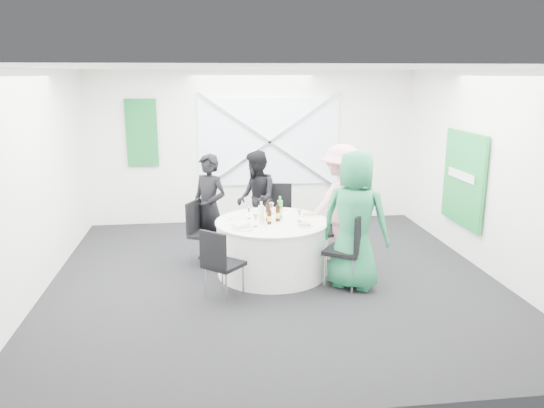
{
  "coord_description": "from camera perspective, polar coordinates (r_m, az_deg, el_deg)",
  "views": [
    {
      "loc": [
        -0.88,
        -6.76,
        2.73
      ],
      "look_at": [
        0.0,
        0.2,
        1.0
      ],
      "focal_mm": 35.0,
      "sensor_mm": 36.0,
      "label": 1
    }
  ],
  "objects": [
    {
      "name": "chair_front_right",
      "position": [
        6.9,
        8.52,
        -4.31
      ],
      "size": [
        0.64,
        0.64,
        1.01
      ],
      "rotation": [
        0.0,
        0.0,
        4.11
      ],
      "color": "black",
      "rests_on": "floor"
    },
    {
      "name": "knife_c",
      "position": [
        6.82,
        -2.5,
        -2.93
      ],
      "size": [
        0.1,
        0.13,
        0.01
      ],
      "primitive_type": "cube",
      "rotation": [
        0.0,
        0.0,
        -2.54
      ],
      "color": "silver",
      "rests_on": "banquet_table"
    },
    {
      "name": "wall_left",
      "position": [
        7.2,
        -24.2,
        1.99
      ],
      "size": [
        0.0,
        6.0,
        6.0
      ],
      "primitive_type": "plane",
      "rotation": [
        1.57,
        0.0,
        1.57
      ],
      "color": "white",
      "rests_on": "floor"
    },
    {
      "name": "knife_a",
      "position": [
        7.78,
        -1.89,
        -0.78
      ],
      "size": [
        0.15,
        0.02,
        0.01
      ],
      "primitive_type": "cube",
      "rotation": [
        0.0,
        0.0,
        1.61
      ],
      "color": "silver",
      "rests_on": "banquet_table"
    },
    {
      "name": "wine_glass_d",
      "position": [
        7.59,
        -0.06,
        -0.2
      ],
      "size": [
        0.07,
        0.07,
        0.17
      ],
      "color": "white",
      "rests_on": "banquet_table"
    },
    {
      "name": "beer_bottle_b",
      "position": [
        7.42,
        -0.4,
        -0.75
      ],
      "size": [
        0.06,
        0.06,
        0.26
      ],
      "color": "#351909",
      "rests_on": "banquet_table"
    },
    {
      "name": "wall_back",
      "position": [
        9.89,
        -2.05,
        6.12
      ],
      "size": [
        6.0,
        0.0,
        6.0
      ],
      "primitive_type": "plane",
      "rotation": [
        1.57,
        0.0,
        0.0
      ],
      "color": "white",
      "rests_on": "floor"
    },
    {
      "name": "chair_back_right",
      "position": [
        8.06,
        6.51,
        -2.32
      ],
      "size": [
        0.53,
        0.53,
        0.85
      ],
      "rotation": [
        0.0,
        0.0,
        -1.06
      ],
      "color": "black",
      "rests_on": "floor"
    },
    {
      "name": "floor",
      "position": [
        7.34,
        0.2,
        -7.98
      ],
      "size": [
        6.0,
        6.0,
        0.0
      ],
      "primitive_type": "plane",
      "color": "black",
      "rests_on": "ground"
    },
    {
      "name": "beer_bottle_a",
      "position": [
        7.26,
        -0.45,
        -1.02
      ],
      "size": [
        0.06,
        0.06,
        0.27
      ],
      "color": "#351909",
      "rests_on": "banquet_table"
    },
    {
      "name": "wall_front",
      "position": [
        4.08,
        5.69,
        -5.24
      ],
      "size": [
        6.0,
        0.0,
        6.0
      ],
      "primitive_type": "plane",
      "rotation": [
        -1.57,
        0.0,
        0.0
      ],
      "color": "white",
      "rests_on": "floor"
    },
    {
      "name": "plate_back_left",
      "position": [
        7.45,
        -3.77,
        -1.45
      ],
      "size": [
        0.26,
        0.26,
        0.01
      ],
      "color": "white",
      "rests_on": "banquet_table"
    },
    {
      "name": "green_banner",
      "position": [
        9.82,
        -13.84,
        7.45
      ],
      "size": [
        0.55,
        0.04,
        1.2
      ],
      "primitive_type": "cube",
      "color": "#125D2B",
      "rests_on": "wall_back"
    },
    {
      "name": "wine_glass_a",
      "position": [
        7.38,
        -2.48,
        -0.64
      ],
      "size": [
        0.07,
        0.07,
        0.17
      ],
      "color": "white",
      "rests_on": "banquet_table"
    },
    {
      "name": "fork_c",
      "position": [
        7.07,
        -4.25,
        -2.33
      ],
      "size": [
        0.1,
        0.13,
        0.01
      ],
      "primitive_type": "cube",
      "rotation": [
        0.0,
        0.0,
        -2.54
      ],
      "color": "silver",
      "rests_on": "banquet_table"
    },
    {
      "name": "ceiling",
      "position": [
        6.81,
        0.22,
        14.45
      ],
      "size": [
        6.0,
        6.0,
        0.0
      ],
      "primitive_type": "plane",
      "rotation": [
        3.14,
        0.0,
        0.0
      ],
      "color": "white",
      "rests_on": "wall_back"
    },
    {
      "name": "person_man_back_left",
      "position": [
        7.88,
        -6.75,
        -0.42
      ],
      "size": [
        0.7,
        0.66,
        1.6
      ],
      "primitive_type": "imported",
      "rotation": [
        0.0,
        0.0,
        -0.68
      ],
      "color": "black",
      "rests_on": "floor"
    },
    {
      "name": "green_sign",
      "position": [
        8.43,
        19.9,
        2.57
      ],
      "size": [
        0.05,
        1.2,
        1.4
      ],
      "primitive_type": "cube",
      "color": "#198C39",
      "rests_on": "wall_right"
    },
    {
      "name": "wine_glass_c",
      "position": [
        6.99,
        -1.78,
        -1.46
      ],
      "size": [
        0.07,
        0.07,
        0.17
      ],
      "color": "white",
      "rests_on": "banquet_table"
    },
    {
      "name": "person_man_back",
      "position": [
        8.47,
        -1.71,
        0.53
      ],
      "size": [
        0.47,
        0.79,
        1.56
      ],
      "primitive_type": "imported",
      "rotation": [
        0.0,
        0.0,
        -1.49
      ],
      "color": "black",
      "rests_on": "floor"
    },
    {
      "name": "person_woman_pink",
      "position": [
        7.86,
        7.41,
        0.07
      ],
      "size": [
        1.24,
        0.9,
        1.74
      ],
      "primitive_type": "imported",
      "rotation": [
        0.0,
        0.0,
        -2.76
      ],
      "color": "pink",
      "rests_on": "floor"
    },
    {
      "name": "plate_back",
      "position": [
        7.76,
        -0.01,
        -0.79
      ],
      "size": [
        0.28,
        0.28,
        0.01
      ],
      "color": "white",
      "rests_on": "banquet_table"
    },
    {
      "name": "beer_bottle_d",
      "position": [
        7.11,
        -0.29,
        -1.42
      ],
      "size": [
        0.06,
        0.06,
        0.26
      ],
      "color": "#351909",
      "rests_on": "banquet_table"
    },
    {
      "name": "beer_bottle_c",
      "position": [
        7.24,
        0.63,
        -1.06
      ],
      "size": [
        0.06,
        0.06,
        0.27
      ],
      "color": "#351909",
      "rests_on": "banquet_table"
    },
    {
      "name": "banquet_table",
      "position": [
        7.4,
        0.0,
        -4.66
      ],
      "size": [
        1.56,
        1.56,
        0.76
      ],
      "color": "silver",
      "rests_on": "floor"
    },
    {
      "name": "green_water_bottle",
      "position": [
        7.36,
        0.86,
        -0.64
      ],
      "size": [
        0.08,
        0.08,
        0.32
      ],
      "color": "green",
      "rests_on": "banquet_table"
    },
    {
      "name": "plate_back_right",
      "position": [
        7.59,
        3.95,
        -1.1
      ],
      "size": [
        0.27,
        0.27,
        0.04
      ],
      "color": "white",
      "rests_on": "banquet_table"
    },
    {
      "name": "clear_water_bottle",
      "position": [
        7.16,
        -1.16,
        -1.14
      ],
      "size": [
        0.08,
        0.08,
        0.3
      ],
      "color": "white",
      "rests_on": "banquet_table"
    },
    {
      "name": "knife_b",
      "position": [
        7.35,
        -4.48,
        -1.71
      ],
      "size": [
        0.09,
        0.14,
        0.01
      ],
      "primitive_type": "cube",
      "rotation": [
        0.0,
        0.0,
        2.64
      ],
      "color": "silver",
      "rests_on": "banquet_table"
    },
    {
      "name": "napkin",
      "position": [
        6.93,
        -3.36,
        -2.32
      ],
      "size": [
        0.24,
        0.21,
        0.06
      ],
      "primitive_type": "cube",
      "rotation": [
        0.0,
        0.0,
        0.51
      ],
      "color": "silver",
      "rests_on": "plate_front_left"
    },
    {
      "name": "wall_right",
      "position": [
        7.9,
        22.35,
        3.13
      ],
      "size": [
        0.0,
        6.0,
        6.0
      ],
      "primitive_type": "plane",
      "rotation": [
        1.57,
        0.0,
        -1.57
      ],
      "color": "white",
      "rests_on": "floor"
    },
    {
      "name": "wine_glass_b",
      "position": [
        7.24,
        2.94,
        -0.92
      ],
      "size": [
        0.07,
        0.07,
        0.17
      ],
      "color": "white",
      "rests_on": "banquet_table"
    },
    {
      "name": "window_brace_a",
      "position": [
        9.83,
        -0.26,
        6.67
      ],
      "size": [
        2.63,
        0.05,
        1.84
      ],
      "primitive_type": "cube",
      "rotation": [
        0.0,
        0.97,
        0.0
      ],
      "color": "silver",
      "rests_on": "window_panel"
    },
    {
      "name": "chair_back",
      "position": [
        8.45,
        0.58,
        -0.72
      ],
      "size": [
        0.55,
        0.56,
        1.02
      ],
      "rotation": [
        0.0,
        0.0,
        -0.2
      ],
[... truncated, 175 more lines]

